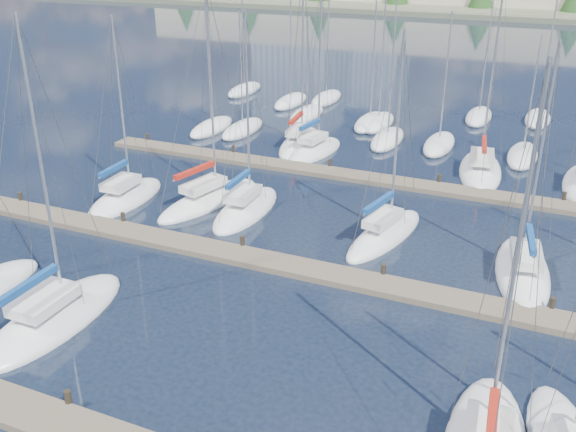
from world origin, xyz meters
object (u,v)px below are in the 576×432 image
at_px(sailboat_l, 522,271).
at_px(sailboat_j, 246,209).
at_px(sailboat_h, 126,198).
at_px(sailboat_n, 299,142).
at_px(sailboat_k, 385,234).
at_px(sailboat_o, 315,151).
at_px(sailboat_p, 480,170).
at_px(sailboat_i, 209,199).
at_px(sailboat_c, 55,318).

bearing_deg(sailboat_l, sailboat_j, 166.62).
xyz_separation_m(sailboat_h, sailboat_n, (5.90, 15.42, 0.02)).
bearing_deg(sailboat_k, sailboat_n, 140.37).
xyz_separation_m(sailboat_j, sailboat_o, (-0.24, 12.45, 0.01)).
height_order(sailboat_h, sailboat_o, sailboat_o).
bearing_deg(sailboat_k, sailboat_j, -168.58).
distance_m(sailboat_l, sailboat_n, 24.30).
height_order(sailboat_p, sailboat_i, sailboat_p).
relative_size(sailboat_j, sailboat_l, 1.03).
relative_size(sailboat_p, sailboat_c, 1.05).
relative_size(sailboat_p, sailboat_i, 1.04).
bearing_deg(sailboat_o, sailboat_n, 150.22).
xyz_separation_m(sailboat_p, sailboat_c, (-14.84, -27.50, -0.00)).
relative_size(sailboat_h, sailboat_o, 0.92).
bearing_deg(sailboat_i, sailboat_o, 90.51).
distance_m(sailboat_p, sailboat_o, 12.70).
bearing_deg(sailboat_k, sailboat_l, 1.83).
xyz_separation_m(sailboat_n, sailboat_c, (-0.24, -28.35, -0.02)).
xyz_separation_m(sailboat_l, sailboat_i, (-19.58, 1.83, 0.02)).
bearing_deg(sailboat_n, sailboat_k, -58.05).
height_order(sailboat_c, sailboat_i, sailboat_i).
bearing_deg(sailboat_l, sailboat_h, 171.67).
distance_m(sailboat_j, sailboat_k, 8.99).
relative_size(sailboat_k, sailboat_i, 0.86).
relative_size(sailboat_n, sailboat_i, 1.04).
xyz_separation_m(sailboat_h, sailboat_k, (17.04, 1.42, 0.01)).
bearing_deg(sailboat_h, sailboat_o, 58.27).
xyz_separation_m(sailboat_j, sailboat_k, (8.99, -0.07, 0.01)).
bearing_deg(sailboat_c, sailboat_k, 51.20).
height_order(sailboat_h, sailboat_k, sailboat_h).
relative_size(sailboat_p, sailboat_k, 1.21).
height_order(sailboat_j, sailboat_k, sailboat_j).
distance_m(sailboat_c, sailboat_i, 14.82).
height_order(sailboat_j, sailboat_i, sailboat_i).
bearing_deg(sailboat_c, sailboat_i, 91.64).
distance_m(sailboat_l, sailboat_i, 19.66).
relative_size(sailboat_o, sailboat_k, 1.09).
height_order(sailboat_h, sailboat_p, sailboat_p).
distance_m(sailboat_p, sailboat_l, 15.12).
distance_m(sailboat_h, sailboat_p, 25.16).
bearing_deg(sailboat_j, sailboat_h, -171.40).
relative_size(sailboat_h, sailboat_j, 0.96).
bearing_deg(sailboat_c, sailboat_h, 113.31).
relative_size(sailboat_p, sailboat_j, 1.16).
bearing_deg(sailboat_n, sailboat_l, -45.78).
bearing_deg(sailboat_p, sailboat_l, -82.01).
bearing_deg(sailboat_j, sailboat_l, -6.78).
height_order(sailboat_o, sailboat_k, sailboat_o).
distance_m(sailboat_j, sailboat_o, 12.45).
relative_size(sailboat_o, sailboat_l, 1.08).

